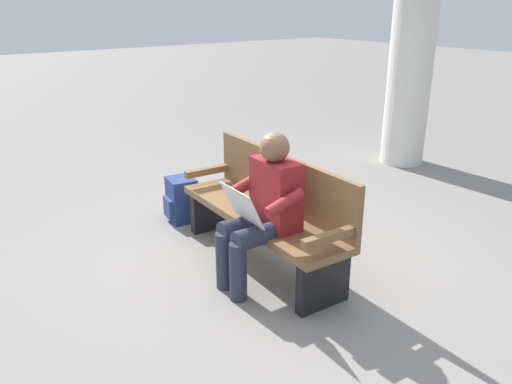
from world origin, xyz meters
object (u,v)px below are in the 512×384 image
(support_pillar, at_px, (415,21))
(backpack, at_px, (181,200))
(person_seated, at_px, (264,207))
(bench_near, at_px, (267,209))

(support_pillar, bearing_deg, backpack, 88.40)
(backpack, bearing_deg, support_pillar, -91.60)
(backpack, relative_size, support_pillar, 0.12)
(person_seated, xyz_separation_m, support_pillar, (1.35, -3.45, 1.18))
(bench_near, xyz_separation_m, support_pillar, (1.08, -3.20, 1.35))
(person_seated, relative_size, backpack, 2.71)
(person_seated, distance_m, support_pillar, 3.89)
(person_seated, bearing_deg, support_pillar, -64.57)
(backpack, height_order, support_pillar, support_pillar)
(bench_near, distance_m, backpack, 1.20)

